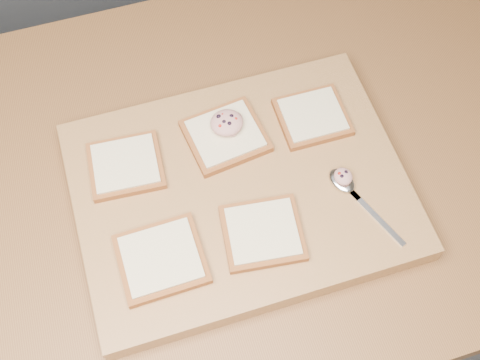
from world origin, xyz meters
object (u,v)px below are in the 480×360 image
at_px(cutting_board, 240,191).
at_px(tuna_salad_dollop, 227,123).
at_px(bread_far_center, 225,136).
at_px(spoon, 347,186).

height_order(cutting_board, tuna_salad_dollop, tuna_salad_dollop).
bearing_deg(cutting_board, tuna_salad_dollop, 85.05).
distance_m(bread_far_center, spoon, 0.21).
bearing_deg(bread_far_center, cutting_board, -91.74).
relative_size(bread_far_center, tuna_salad_dollop, 2.52).
distance_m(cutting_board, tuna_salad_dollop, 0.11).
bearing_deg(tuna_salad_dollop, spoon, -45.60).
height_order(tuna_salad_dollop, spoon, tuna_salad_dollop).
relative_size(cutting_board, bread_far_center, 3.84).
distance_m(bread_far_center, tuna_salad_dollop, 0.02).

